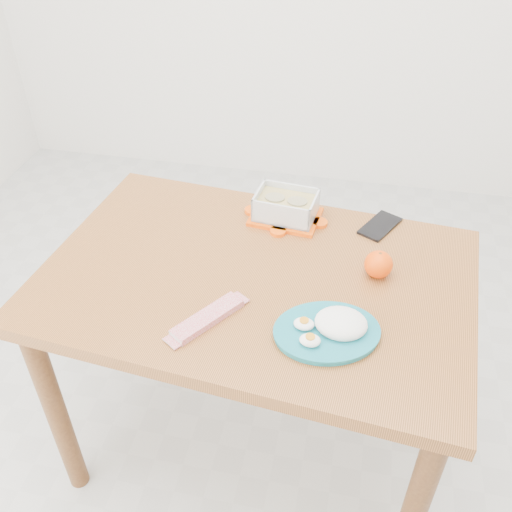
% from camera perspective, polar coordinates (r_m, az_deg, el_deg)
% --- Properties ---
extents(ground, '(3.50, 3.50, 0.00)m').
position_cam_1_polar(ground, '(2.10, -0.39, -16.61)').
color(ground, '#B7B7B2').
rests_on(ground, ground).
extents(dining_table, '(1.19, 0.86, 0.75)m').
position_cam_1_polar(dining_table, '(1.57, -0.00, -4.78)').
color(dining_table, '#A8622F').
rests_on(dining_table, ground).
extents(food_container, '(0.21, 0.17, 0.08)m').
position_cam_1_polar(food_container, '(1.69, 3.00, 4.94)').
color(food_container, '#FF5507').
rests_on(food_container, dining_table).
extents(orange_fruit, '(0.07, 0.07, 0.07)m').
position_cam_1_polar(orange_fruit, '(1.51, 12.15, -0.83)').
color(orange_fruit, '#FF4C05').
rests_on(orange_fruit, dining_table).
extents(rice_plate, '(0.31, 0.31, 0.07)m').
position_cam_1_polar(rice_plate, '(1.34, 7.56, -7.09)').
color(rice_plate, '#177483').
rests_on(rice_plate, dining_table).
extents(candy_bar, '(0.15, 0.19, 0.02)m').
position_cam_1_polar(candy_bar, '(1.37, -4.86, -6.18)').
color(candy_bar, '#BA091C').
rests_on(candy_bar, dining_table).
extents(smartphone, '(0.13, 0.16, 0.01)m').
position_cam_1_polar(smartphone, '(1.71, 12.29, 2.96)').
color(smartphone, black).
rests_on(smartphone, dining_table).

